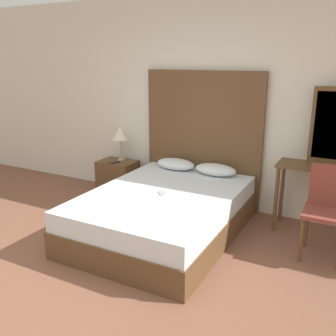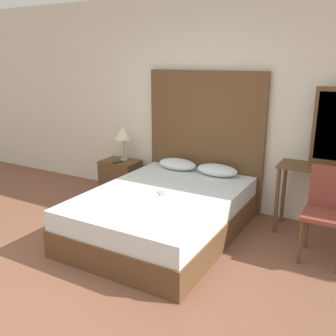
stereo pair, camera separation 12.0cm
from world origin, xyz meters
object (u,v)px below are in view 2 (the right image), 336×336
Objects in this scene: bed at (163,213)px; vanity_desk at (330,182)px; phone_on_bed at (162,193)px; nightstand at (121,177)px; phone_on_nightstand at (117,162)px; table_lamp at (123,133)px; chair at (327,207)px.

bed is 1.92× the size of vanity_desk.
bed is at bearing 104.62° from phone_on_bed.
phone_on_nightstand is (0.02, -0.10, 0.25)m from nightstand.
table_lamp reaches higher than nightstand.
bed is 13.32× the size of phone_on_bed.
bed is 1.83m from vanity_desk.
chair is (2.82, -0.39, 0.03)m from phone_on_nightstand.
phone_on_nightstand is 2.78m from vanity_desk.
table_lamp is 0.42m from phone_on_nightstand.
vanity_desk is at bearing -0.18° from nightstand.
table_lamp is at bearing 178.24° from vanity_desk.
table_lamp is 0.54× the size of chair.
table_lamp is 3.02× the size of phone_on_nightstand.
vanity_desk is (2.77, -0.09, -0.25)m from table_lamp.
bed is 3.95× the size of nightstand.
table_lamp reaches higher than bed.
nightstand is at bearing 170.30° from chair.
chair is (1.62, 0.39, 0.03)m from phone_on_bed.
bed is 1.70m from chair.
chair reaches higher than nightstand.
bed is 1.46m from nightstand.
phone_on_bed is (0.01, -0.05, 0.26)m from bed.
bed is at bearing -37.35° from table_lamp.
phone_on_bed is 0.30× the size of nightstand.
phone_on_nightstand is at bearing -178.21° from vanity_desk.
nightstand is 0.49× the size of vanity_desk.
table_lamp is 2.90m from chair.
phone_on_bed is at bearing -38.58° from table_lamp.
phone_on_bed is 1.58m from table_lamp.
bed is at bearing -31.70° from phone_on_nightstand.
nightstand is 3.22× the size of phone_on_nightstand.
vanity_desk is (2.77, 0.09, 0.14)m from phone_on_nightstand.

